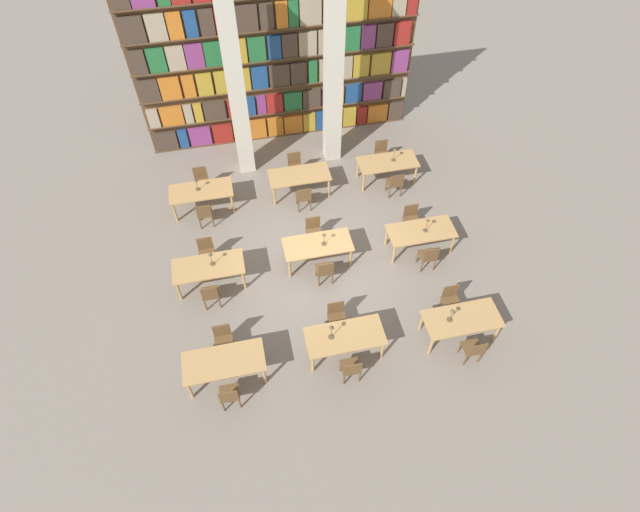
{
  "coord_description": "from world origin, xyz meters",
  "views": [
    {
      "loc": [
        -1.7,
        -8.13,
        10.69
      ],
      "look_at": [
        0.0,
        -0.28,
        0.66
      ],
      "focal_mm": 28.0,
      "sensor_mm": 36.0,
      "label": 1
    }
  ],
  "objects_px": {
    "chair_7": "(206,251)",
    "chair_4": "(474,349)",
    "chair_11": "(411,218)",
    "desk_lamp_6": "(395,152)",
    "desk_lamp_1": "(452,313)",
    "chair_16": "(395,183)",
    "pillar_center": "(333,71)",
    "reading_table_1": "(345,338)",
    "reading_table_2": "(462,320)",
    "chair_10": "(428,256)",
    "reading_table_4": "(318,246)",
    "desk_lamp_2": "(211,257)",
    "reading_table_3": "(209,268)",
    "chair_13": "(201,180)",
    "desk_lamp_3": "(324,237)",
    "reading_table_8": "(388,164)",
    "chair_9": "(314,231)",
    "chair_15": "(295,165)",
    "chair_3": "(337,316)",
    "reading_table_6": "(201,192)",
    "chair_2": "(351,368)",
    "reading_table_7": "(299,177)",
    "chair_0": "(229,395)",
    "desk_lamp_5": "(196,183)",
    "reading_table_5": "(421,233)",
    "chair_1": "(223,339)",
    "chair_5": "(451,299)",
    "pillar_left": "(235,83)",
    "desk_lamp_0": "(331,330)",
    "chair_6": "(211,294)",
    "desk_lamp_4": "(427,223)",
    "chair_8": "(325,270)",
    "chair_12": "(205,213)",
    "chair_14": "(304,197)",
    "reading_table_0": "(224,363)"
  },
  "relations": [
    {
      "from": "desk_lamp_3",
      "to": "chair_15",
      "type": "height_order",
      "value": "desk_lamp_3"
    },
    {
      "from": "reading_table_4",
      "to": "chair_6",
      "type": "bearing_deg",
      "value": -164.14
    },
    {
      "from": "reading_table_0",
      "to": "desk_lamp_0",
      "type": "height_order",
      "value": "desk_lamp_0"
    },
    {
      "from": "reading_table_3",
      "to": "chair_14",
      "type": "height_order",
      "value": "chair_14"
    },
    {
      "from": "reading_table_2",
      "to": "chair_10",
      "type": "bearing_deg",
      "value": 90.74
    },
    {
      "from": "chair_8",
      "to": "desk_lamp_4",
      "type": "relative_size",
      "value": 1.96
    },
    {
      "from": "pillar_center",
      "to": "chair_16",
      "type": "height_order",
      "value": "pillar_center"
    },
    {
      "from": "pillar_left",
      "to": "reading_table_2",
      "type": "xyz_separation_m",
      "value": [
        4.22,
        -7.18,
        -2.35
      ]
    },
    {
      "from": "chair_7",
      "to": "chair_4",
      "type": "bearing_deg",
      "value": 143.86
    },
    {
      "from": "chair_12",
      "to": "desk_lamp_6",
      "type": "relative_size",
      "value": 1.96
    },
    {
      "from": "chair_11",
      "to": "desk_lamp_6",
      "type": "bearing_deg",
      "value": -93.7
    },
    {
      "from": "chair_16",
      "to": "pillar_left",
      "type": "bearing_deg",
      "value": 152.12
    },
    {
      "from": "pillar_left",
      "to": "desk_lamp_0",
      "type": "height_order",
      "value": "pillar_left"
    },
    {
      "from": "reading_table_7",
      "to": "desk_lamp_2",
      "type": "bearing_deg",
      "value": -134.45
    },
    {
      "from": "reading_table_6",
      "to": "chair_15",
      "type": "xyz_separation_m",
      "value": [
        2.88,
        0.75,
        -0.16
      ]
    },
    {
      "from": "chair_4",
      "to": "chair_13",
      "type": "bearing_deg",
      "value": 129.12
    },
    {
      "from": "desk_lamp_2",
      "to": "desk_lamp_3",
      "type": "relative_size",
      "value": 1.05
    },
    {
      "from": "reading_table_3",
      "to": "reading_table_1",
      "type": "bearing_deg",
      "value": -42.71
    },
    {
      "from": "desk_lamp_1",
      "to": "reading_table_4",
      "type": "height_order",
      "value": "desk_lamp_1"
    },
    {
      "from": "chair_7",
      "to": "chair_11",
      "type": "distance_m",
      "value": 5.68
    },
    {
      "from": "chair_2",
      "to": "desk_lamp_6",
      "type": "bearing_deg",
      "value": 64.94
    },
    {
      "from": "chair_4",
      "to": "chair_9",
      "type": "xyz_separation_m",
      "value": [
        -2.82,
        4.32,
        0.0
      ]
    },
    {
      "from": "chair_10",
      "to": "reading_table_7",
      "type": "bearing_deg",
      "value": 127.81
    },
    {
      "from": "chair_3",
      "to": "chair_9",
      "type": "bearing_deg",
      "value": -90.54
    },
    {
      "from": "reading_table_4",
      "to": "desk_lamp_2",
      "type": "bearing_deg",
      "value": -178.26
    },
    {
      "from": "chair_1",
      "to": "chair_9",
      "type": "bearing_deg",
      "value": -133.9
    },
    {
      "from": "chair_9",
      "to": "chair_15",
      "type": "height_order",
      "value": "same"
    },
    {
      "from": "chair_1",
      "to": "reading_table_3",
      "type": "relative_size",
      "value": 0.5
    },
    {
      "from": "desk_lamp_1",
      "to": "chair_16",
      "type": "relative_size",
      "value": 0.48
    },
    {
      "from": "chair_16",
      "to": "reading_table_4",
      "type": "bearing_deg",
      "value": -143.86
    },
    {
      "from": "reading_table_3",
      "to": "chair_13",
      "type": "bearing_deg",
      "value": 89.68
    },
    {
      "from": "pillar_center",
      "to": "chair_7",
      "type": "distance_m",
      "value": 6.16
    },
    {
      "from": "desk_lamp_3",
      "to": "reading_table_8",
      "type": "bearing_deg",
      "value": 46.87
    },
    {
      "from": "chair_2",
      "to": "chair_5",
      "type": "xyz_separation_m",
      "value": [
        2.85,
        1.26,
        0.0
      ]
    },
    {
      "from": "chair_8",
      "to": "chair_15",
      "type": "xyz_separation_m",
      "value": [
        -0.02,
        4.13,
        0.0
      ]
    },
    {
      "from": "reading_table_5",
      "to": "chair_4",
      "type": "bearing_deg",
      "value": -89.1
    },
    {
      "from": "reading_table_1",
      "to": "chair_9",
      "type": "height_order",
      "value": "chair_9"
    },
    {
      "from": "chair_0",
      "to": "desk_lamp_5",
      "type": "bearing_deg",
      "value": 92.13
    },
    {
      "from": "reading_table_5",
      "to": "desk_lamp_0",
      "type": "bearing_deg",
      "value": -139.51
    },
    {
      "from": "chair_11",
      "to": "chair_15",
      "type": "distance_m",
      "value": 3.98
    },
    {
      "from": "chair_7",
      "to": "desk_lamp_5",
      "type": "xyz_separation_m",
      "value": [
        -0.04,
        2.16,
        0.51
      ]
    },
    {
      "from": "chair_3",
      "to": "chair_10",
      "type": "relative_size",
      "value": 1.0
    },
    {
      "from": "reading_table_1",
      "to": "chair_14",
      "type": "xyz_separation_m",
      "value": [
        -0.02,
        4.83,
        -0.16
      ]
    },
    {
      "from": "chair_0",
      "to": "pillar_left",
      "type": "bearing_deg",
      "value": 80.57
    },
    {
      "from": "reading_table_4",
      "to": "reading_table_5",
      "type": "height_order",
      "value": "same"
    },
    {
      "from": "pillar_center",
      "to": "desk_lamp_1",
      "type": "relative_size",
      "value": 13.96
    },
    {
      "from": "chair_11",
      "to": "desk_lamp_6",
      "type": "xyz_separation_m",
      "value": [
        0.14,
        2.19,
        0.55
      ]
    },
    {
      "from": "chair_6",
      "to": "desk_lamp_4",
      "type": "bearing_deg",
      "value": 6.58
    },
    {
      "from": "reading_table_2",
      "to": "reading_table_1",
      "type": "bearing_deg",
      "value": 177.27
    },
    {
      "from": "pillar_center",
      "to": "reading_table_1",
      "type": "xyz_separation_m",
      "value": [
        -1.33,
        -7.05,
        -2.35
      ]
    }
  ]
}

